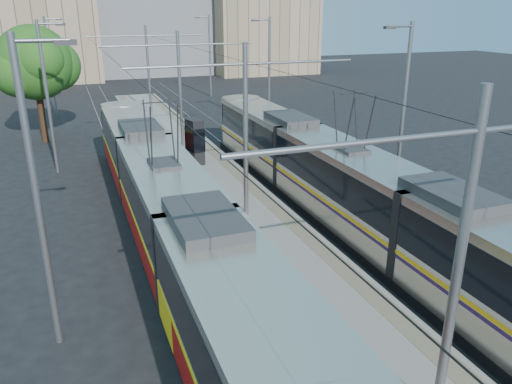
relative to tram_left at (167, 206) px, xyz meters
name	(u,v)px	position (x,y,z in m)	size (l,w,h in m)	color
ground	(340,324)	(3.60, -6.51, -1.71)	(160.00, 160.00, 0.00)	black
platform	(195,161)	(3.60, 10.49, -1.56)	(4.00, 50.00, 0.30)	gray
tactile_strip_left	(170,161)	(2.15, 10.49, -1.40)	(0.70, 50.00, 0.01)	gray
tactile_strip_right	(218,156)	(5.05, 10.49, -1.40)	(0.70, 50.00, 0.01)	gray
rails	(195,163)	(3.60, 10.49, -1.69)	(8.71, 70.00, 0.03)	gray
tram_left	(167,206)	(0.00, 0.00, 0.00)	(2.43, 27.68, 5.50)	black
tram_right	(348,185)	(7.20, -0.62, 0.15)	(2.43, 28.47, 5.50)	black
catenary	(205,93)	(3.60, 7.65, 2.81)	(9.20, 70.00, 7.00)	slate
street_lamps	(176,82)	(3.60, 14.49, 2.47)	(15.18, 38.22, 8.00)	slate
shelter	(195,141)	(3.43, 9.49, -0.10)	(0.93, 1.26, 2.51)	black
tree	(40,64)	(-4.34, 19.18, 3.45)	(5.25, 4.86, 7.63)	#382314
building_left	(27,19)	(-6.40, 53.49, 5.75)	(16.32, 12.24, 14.89)	tan
building_centre	(153,19)	(9.60, 57.49, 5.49)	(18.36, 14.28, 14.38)	slate
building_right	(261,26)	(23.60, 51.49, 4.59)	(14.28, 10.20, 12.58)	tan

